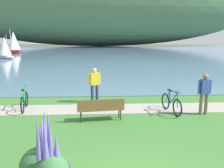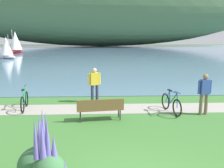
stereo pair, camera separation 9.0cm
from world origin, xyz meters
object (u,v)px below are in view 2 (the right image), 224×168
at_px(park_bench_near_camera, 100,108).
at_px(sailboat_nearest_to_shore, 15,42).
at_px(person_at_shoreline, 95,83).
at_px(bicycle_beside_path, 171,104).
at_px(person_on_the_grass, 204,92).
at_px(bicycle_leaning_near_bench, 24,101).
at_px(sailboat_mid_bay, 7,47).

bearing_deg(park_bench_near_camera, sailboat_nearest_to_shore, 113.40).
bearing_deg(park_bench_near_camera, person_at_shoreline, 96.39).
height_order(bicycle_beside_path, person_on_the_grass, person_on_the_grass).
bearing_deg(sailboat_nearest_to_shore, bicycle_leaning_near_bench, -70.23).
bearing_deg(park_bench_near_camera, person_on_the_grass, 7.55).
xyz_separation_m(bicycle_leaning_near_bench, person_on_the_grass, (7.67, -1.01, 0.58)).
bearing_deg(bicycle_beside_path, sailboat_nearest_to_shore, 117.62).
bearing_deg(sailboat_nearest_to_shore, park_bench_near_camera, -66.60).
distance_m(park_bench_near_camera, sailboat_nearest_to_shore, 41.90).
distance_m(person_on_the_grass, sailboat_nearest_to_shore, 43.26).
distance_m(park_bench_near_camera, person_at_shoreline, 2.72).
bearing_deg(sailboat_nearest_to_shore, bicycle_beside_path, -62.38).
relative_size(person_at_shoreline, sailboat_mid_bay, 0.50).
bearing_deg(person_on_the_grass, sailboat_nearest_to_shore, 118.92).
distance_m(bicycle_beside_path, person_at_shoreline, 3.81).
bearing_deg(sailboat_mid_bay, sailboat_nearest_to_shore, 103.51).
height_order(bicycle_leaning_near_bench, sailboat_mid_bay, sailboat_mid_bay).
relative_size(person_on_the_grass, sailboat_nearest_to_shore, 0.38).
bearing_deg(bicycle_leaning_near_bench, person_at_shoreline, 19.40).
xyz_separation_m(bicycle_beside_path, sailboat_nearest_to_shore, (-19.64, 37.54, 1.78)).
relative_size(bicycle_beside_path, sailboat_mid_bay, 0.51).
relative_size(bicycle_leaning_near_bench, person_on_the_grass, 1.03).
height_order(person_on_the_grass, sailboat_mid_bay, sailboat_mid_bay).
relative_size(park_bench_near_camera, person_at_shoreline, 1.08).
distance_m(sailboat_nearest_to_shore, sailboat_mid_bay, 11.96).
relative_size(bicycle_leaning_near_bench, sailboat_mid_bay, 0.51).
height_order(bicycle_leaning_near_bench, person_at_shoreline, person_at_shoreline).
height_order(person_on_the_grass, sailboat_nearest_to_shore, sailboat_nearest_to_shore).
bearing_deg(person_at_shoreline, sailboat_mid_bay, 119.28).
bearing_deg(bicycle_leaning_near_bench, park_bench_near_camera, -25.00).
xyz_separation_m(park_bench_near_camera, bicycle_leaning_near_bench, (-3.38, 1.58, -0.12)).
relative_size(park_bench_near_camera, bicycle_beside_path, 1.06).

